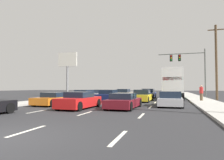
{
  "coord_description": "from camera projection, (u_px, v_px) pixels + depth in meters",
  "views": [
    {
      "loc": [
        4.98,
        -4.91,
        1.58
      ],
      "look_at": [
        -0.47,
        13.45,
        2.28
      ],
      "focal_mm": 31.85,
      "sensor_mm": 36.0,
      "label": 1
    }
  ],
  "objects": [
    {
      "name": "ground_plane",
      "position": [
        137.0,
        98.0,
        30.01
      ],
      "size": [
        140.0,
        140.0,
        0.0
      ],
      "primitive_type": "plane",
      "color": "#2B2B2D"
    },
    {
      "name": "car_white",
      "position": [
        102.0,
        94.0,
        30.21
      ],
      "size": [
        1.98,
        4.36,
        1.22
      ],
      "color": "white",
      "rests_on": "ground_plane"
    },
    {
      "name": "lane_markings",
      "position": [
        135.0,
        98.0,
        28.72
      ],
      "size": [
        6.94,
        57.0,
        0.01
      ],
      "color": "silver",
      "rests_on": "ground_plane"
    },
    {
      "name": "car_yellow",
      "position": [
        143.0,
        96.0,
        22.13
      ],
      "size": [
        1.97,
        4.68,
        1.32
      ],
      "color": "yellow",
      "rests_on": "ground_plane"
    },
    {
      "name": "car_gray",
      "position": [
        86.0,
        95.0,
        24.12
      ],
      "size": [
        2.08,
        4.71,
        1.27
      ],
      "color": "slate",
      "rests_on": "ground_plane"
    },
    {
      "name": "roadside_billboard",
      "position": [
        67.0,
        66.0,
        34.46
      ],
      "size": [
        3.55,
        0.36,
        7.62
      ],
      "color": "slate",
      "rests_on": "ground_plane"
    },
    {
      "name": "box_truck",
      "position": [
        173.0,
        83.0,
        25.23
      ],
      "size": [
        2.7,
        7.75,
        3.83
      ],
      "color": "white",
      "rests_on": "ground_plane"
    },
    {
      "name": "car_silver",
      "position": [
        170.0,
        99.0,
        16.49
      ],
      "size": [
        2.02,
        4.09,
        1.24
      ],
      "color": "#B7BABF",
      "rests_on": "ground_plane"
    },
    {
      "name": "car_red",
      "position": [
        80.0,
        101.0,
        14.81
      ],
      "size": [
        2.03,
        4.37,
        1.24
      ],
      "color": "red",
      "rests_on": "ground_plane"
    },
    {
      "name": "sidewalk_right",
      "position": [
        202.0,
        100.0,
        22.84
      ],
      "size": [
        2.8,
        80.0,
        0.14
      ],
      "primitive_type": "cube",
      "color": "#B2AFA8",
      "rests_on": "ground_plane"
    },
    {
      "name": "car_navy",
      "position": [
        108.0,
        96.0,
        22.45
      ],
      "size": [
        2.03,
        4.21,
        1.3
      ],
      "color": "#141E4C",
      "rests_on": "ground_plane"
    },
    {
      "name": "car_orange",
      "position": [
        54.0,
        99.0,
        17.63
      ],
      "size": [
        2.0,
        4.26,
        1.12
      ],
      "color": "orange",
      "rests_on": "ground_plane"
    },
    {
      "name": "traffic_signal_mast",
      "position": [
        186.0,
        62.0,
        30.49
      ],
      "size": [
        6.9,
        0.69,
        7.37
      ],
      "color": "#595B56",
      "rests_on": "ground_plane"
    },
    {
      "name": "sidewalk_left",
      "position": [
        71.0,
        98.0,
        27.6
      ],
      "size": [
        2.8,
        80.0,
        0.14
      ],
      "primitive_type": "cube",
      "color": "#B2AFA8",
      "rests_on": "ground_plane"
    },
    {
      "name": "car_maroon",
      "position": [
        124.0,
        101.0,
        14.82
      ],
      "size": [
        2.1,
        4.45,
        1.14
      ],
      "color": "maroon",
      "rests_on": "ground_plane"
    },
    {
      "name": "pedestrian_near_corner",
      "position": [
        201.0,
        93.0,
        21.58
      ],
      "size": [
        0.38,
        0.38,
        1.67
      ],
      "color": "brown",
      "rests_on": "sidewalk_right"
    },
    {
      "name": "car_blue",
      "position": [
        148.0,
        94.0,
        29.41
      ],
      "size": [
        2.03,
        4.11,
        1.36
      ],
      "color": "#1E389E",
      "rests_on": "ground_plane"
    },
    {
      "name": "car_tan",
      "position": [
        124.0,
        94.0,
        29.26
      ],
      "size": [
        1.95,
        4.46,
        1.33
      ],
      "color": "tan",
      "rests_on": "ground_plane"
    },
    {
      "name": "utility_pole_mid",
      "position": [
        216.0,
        61.0,
        24.31
      ],
      "size": [
        1.8,
        0.28,
        9.27
      ],
      "color": "brown",
      "rests_on": "ground_plane"
    }
  ]
}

